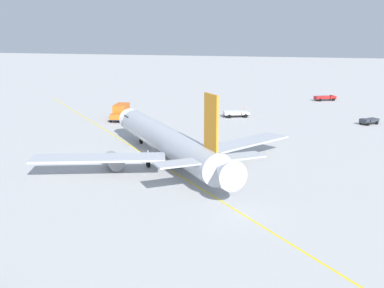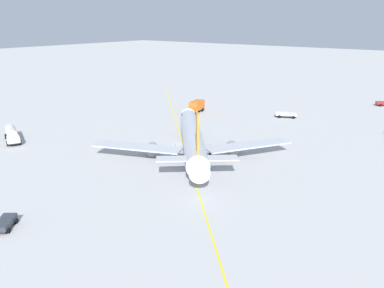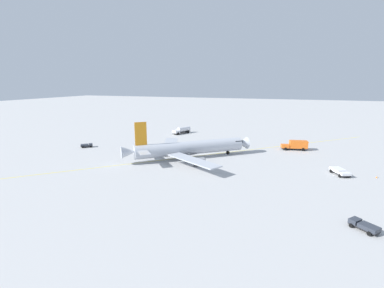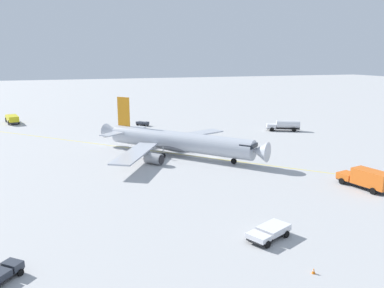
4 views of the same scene
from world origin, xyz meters
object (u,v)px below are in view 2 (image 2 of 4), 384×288
object	(u,v)px
safety_cone_mid	(303,109)
safety_cone_near	(297,111)
baggage_truck_truck	(5,223)
fuel_tanker_truck	(12,134)
airliner_main	(193,140)
pushback_tug_truck	(286,114)
catering_truck_truck	(196,107)

from	to	relation	value
safety_cone_mid	safety_cone_near	bearing A→B (deg)	-91.66
baggage_truck_truck	safety_cone_near	bearing A→B (deg)	-39.90
fuel_tanker_truck	airliner_main	bearing A→B (deg)	50.10
fuel_tanker_truck	safety_cone_near	bearing A→B (deg)	85.21
airliner_main	baggage_truck_truck	world-z (taller)	airliner_main
airliner_main	baggage_truck_truck	bearing A→B (deg)	138.07
fuel_tanker_truck	pushback_tug_truck	size ratio (longest dim) A/B	1.52
baggage_truck_truck	fuel_tanker_truck	size ratio (longest dim) A/B	0.45
catering_truck_truck	pushback_tug_truck	world-z (taller)	catering_truck_truck
baggage_truck_truck	catering_truck_truck	distance (m)	69.86
baggage_truck_truck	catering_truck_truck	world-z (taller)	catering_truck_truck
catering_truck_truck	safety_cone_near	xyz separation A→B (m)	(22.30, 17.51, -1.39)
baggage_truck_truck	safety_cone_mid	xyz separation A→B (m)	(2.10, 88.61, -0.44)
baggage_truck_truck	pushback_tug_truck	size ratio (longest dim) A/B	0.68
fuel_tanker_truck	pushback_tug_truck	bearing A→B (deg)	81.71
airliner_main	fuel_tanker_truck	xyz separation A→B (m)	(-35.92, -16.51, -1.32)
catering_truck_truck	pushback_tug_truck	distance (m)	24.58
airliner_main	baggage_truck_truck	xyz separation A→B (m)	(-0.97, -37.41, -2.19)
fuel_tanker_truck	catering_truck_truck	bearing A→B (deg)	97.75
baggage_truck_truck	safety_cone_mid	bearing A→B (deg)	-39.91
pushback_tug_truck	safety_cone_mid	size ratio (longest dim) A/B	10.69
airliner_main	safety_cone_mid	world-z (taller)	airliner_main
pushback_tug_truck	safety_cone_mid	xyz separation A→B (m)	(-0.11, 12.00, -0.53)
airliner_main	safety_cone_mid	xyz separation A→B (m)	(1.13, 51.20, -2.62)
pushback_tug_truck	safety_cone_near	distance (m)	7.75
pushback_tug_truck	catering_truck_truck	bearing A→B (deg)	179.15
safety_cone_near	catering_truck_truck	bearing A→B (deg)	-141.86
safety_cone_mid	catering_truck_truck	bearing A→B (deg)	-135.84
catering_truck_truck	safety_cone_mid	xyz separation A→B (m)	(22.42, 21.78, -1.39)
catering_truck_truck	safety_cone_mid	world-z (taller)	catering_truck_truck
baggage_truck_truck	pushback_tug_truck	bearing A→B (deg)	-40.21
baggage_truck_truck	safety_cone_near	size ratio (longest dim) A/B	7.29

